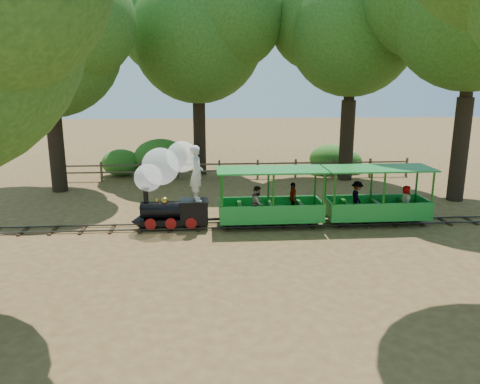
{
  "coord_description": "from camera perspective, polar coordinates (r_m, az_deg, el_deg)",
  "views": [
    {
      "loc": [
        -1.73,
        -15.79,
        5.17
      ],
      "look_at": [
        -0.49,
        0.5,
        1.15
      ],
      "focal_mm": 35.0,
      "sensor_mm": 36.0,
      "label": 1
    }
  ],
  "objects": [
    {
      "name": "oak_nw",
      "position": [
        22.98,
        -22.62,
        17.26
      ],
      "size": [
        8.08,
        7.11,
        9.85
      ],
      "color": "#2D2116",
      "rests_on": "ground"
    },
    {
      "name": "locomotive",
      "position": [
        16.26,
        -8.65,
        1.59
      ],
      "size": [
        2.71,
        1.28,
        3.12
      ],
      "color": "black",
      "rests_on": "ground"
    },
    {
      "name": "ground",
      "position": [
        16.7,
        1.82,
        -4.2
      ],
      "size": [
        90.0,
        90.0,
        0.0
      ],
      "primitive_type": "plane",
      "color": "olive",
      "rests_on": "ground"
    },
    {
      "name": "track",
      "position": [
        16.68,
        1.83,
        -3.98
      ],
      "size": [
        22.0,
        1.0,
        0.1
      ],
      "color": "#3F3D3A",
      "rests_on": "ground"
    },
    {
      "name": "oak_ne",
      "position": [
        24.58,
        13.48,
        19.18
      ],
      "size": [
        7.78,
        6.85,
        10.42
      ],
      "color": "#2D2116",
      "rests_on": "ground"
    },
    {
      "name": "carriage_rear",
      "position": [
        17.48,
        16.19,
        -1.21
      ],
      "size": [
        3.78,
        1.55,
        1.97
      ],
      "color": "#1E8B2F",
      "rests_on": "track"
    },
    {
      "name": "carriage_front",
      "position": [
        16.52,
        3.79,
        -1.55
      ],
      "size": [
        3.78,
        1.55,
        1.97
      ],
      "color": "#1E8B2F",
      "rests_on": "track"
    },
    {
      "name": "shrub_west",
      "position": [
        25.87,
        -14.3,
        3.49
      ],
      "size": [
        2.06,
        1.59,
        1.43
      ],
      "primitive_type": "ellipsoid",
      "color": "#2D6B1E",
      "rests_on": "ground"
    },
    {
      "name": "shrub_mid_e",
      "position": [
        26.66,
        12.76,
        3.68
      ],
      "size": [
        1.81,
        1.39,
        1.25
      ],
      "primitive_type": "ellipsoid",
      "color": "#2D6B1E",
      "rests_on": "ground"
    },
    {
      "name": "oak_nc",
      "position": [
        25.49,
        -5.3,
        19.15
      ],
      "size": [
        8.54,
        7.51,
        10.62
      ],
      "color": "#2D2116",
      "rests_on": "ground"
    },
    {
      "name": "fence",
      "position": [
        24.29,
        -0.18,
        2.94
      ],
      "size": [
        18.1,
        0.1,
        1.0
      ],
      "color": "brown",
      "rests_on": "ground"
    },
    {
      "name": "shrub_east",
      "position": [
        26.38,
        10.89,
        4.02
      ],
      "size": [
        2.27,
        1.74,
        1.57
      ],
      "primitive_type": "ellipsoid",
      "color": "#2D6B1E",
      "rests_on": "ground"
    },
    {
      "name": "shrub_mid_w",
      "position": [
        25.54,
        -9.65,
        4.21
      ],
      "size": [
        2.84,
        2.18,
        1.97
      ],
      "primitive_type": "ellipsoid",
      "color": "#2D6B1E",
      "rests_on": "ground"
    }
  ]
}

